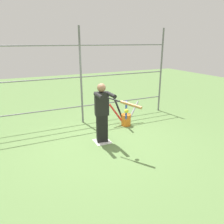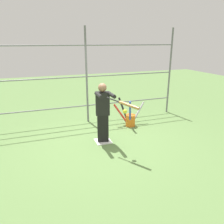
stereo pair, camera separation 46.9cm
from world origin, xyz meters
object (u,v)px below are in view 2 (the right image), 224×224
at_px(softball_in_flight, 125,111).
at_px(bat_bucket, 130,118).
at_px(baseball_bat_swinging, 126,104).
at_px(batter, 103,111).

height_order(softball_in_flight, bat_bucket, softball_in_flight).
xyz_separation_m(baseball_bat_swinging, bat_bucket, (-0.85, -1.64, -0.97)).
distance_m(baseball_bat_swinging, bat_bucket, 2.09).
height_order(baseball_bat_swinging, softball_in_flight, baseball_bat_swinging).
relative_size(baseball_bat_swinging, softball_in_flight, 7.95).
height_order(batter, softball_in_flight, batter).
distance_m(batter, softball_in_flight, 0.82).
bearing_deg(softball_in_flight, baseball_bat_swinging, 80.78).
relative_size(batter, baseball_bat_swinging, 2.02).
relative_size(baseball_bat_swinging, bat_bucket, 0.72).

